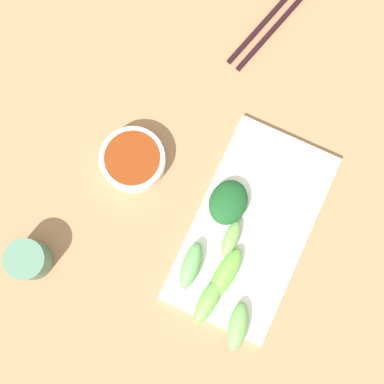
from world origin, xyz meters
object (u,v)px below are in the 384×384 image
Objects in this scene: sauce_bowl at (133,160)px; chopsticks at (276,19)px; serving_plate at (251,227)px; tea_cup at (29,260)px.

chopsticks is at bearing 71.18° from sauce_bowl.
tea_cup is at bearing -146.64° from serving_plate.
sauce_bowl is 0.32× the size of serving_plate.
tea_cup is at bearing -109.76° from sauce_bowl.
sauce_bowl is 1.66× the size of tea_cup.
sauce_bowl is at bearing -92.93° from chopsticks.
chopsticks is at bearing 107.29° from serving_plate.
tea_cup is (-0.30, -0.20, 0.02)m from serving_plate.
tea_cup is (-0.08, -0.22, 0.01)m from sauce_bowl.
chopsticks is 0.59m from tea_cup.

